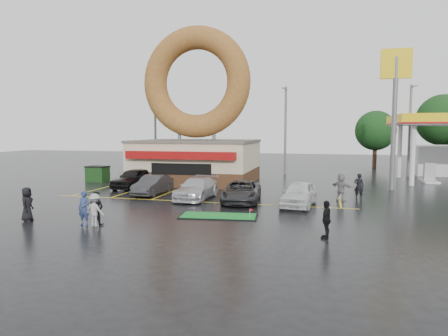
% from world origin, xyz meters
% --- Properties ---
extents(ground, '(120.00, 120.00, 0.00)m').
position_xyz_m(ground, '(0.00, 0.00, 0.00)').
color(ground, black).
rests_on(ground, ground).
extents(donut_shop, '(10.20, 8.70, 13.50)m').
position_xyz_m(donut_shop, '(-3.00, 12.97, 4.46)').
color(donut_shop, '#472B19').
rests_on(donut_shop, ground).
extents(shell_sign, '(2.20, 0.36, 10.60)m').
position_xyz_m(shell_sign, '(13.00, 12.00, 7.38)').
color(shell_sign, slate).
rests_on(shell_sign, ground).
extents(streetlight_left, '(0.40, 2.21, 9.00)m').
position_xyz_m(streetlight_left, '(-10.00, 19.92, 4.78)').
color(streetlight_left, slate).
rests_on(streetlight_left, ground).
extents(streetlight_mid, '(0.40, 2.21, 9.00)m').
position_xyz_m(streetlight_mid, '(4.00, 20.92, 4.78)').
color(streetlight_mid, slate).
rests_on(streetlight_mid, ground).
extents(streetlight_right, '(0.40, 2.21, 9.00)m').
position_xyz_m(streetlight_right, '(16.00, 21.92, 4.78)').
color(streetlight_right, slate).
rests_on(streetlight_right, ground).
extents(tree_far_c, '(6.30, 6.30, 9.00)m').
position_xyz_m(tree_far_c, '(22.00, 34.00, 5.84)').
color(tree_far_c, '#332114').
rests_on(tree_far_c, ground).
extents(tree_far_d, '(4.90, 4.90, 7.00)m').
position_xyz_m(tree_far_d, '(14.00, 32.00, 4.53)').
color(tree_far_d, '#332114').
rests_on(tree_far_d, ground).
extents(car_black, '(2.26, 4.74, 1.57)m').
position_xyz_m(car_black, '(-6.54, 7.93, 0.78)').
color(car_black, black).
rests_on(car_black, ground).
extents(car_dgrey, '(1.60, 4.18, 1.36)m').
position_xyz_m(car_dgrey, '(-3.80, 5.43, 0.68)').
color(car_dgrey, '#2D2C2F').
rests_on(car_dgrey, ground).
extents(car_silver, '(2.10, 4.89, 1.40)m').
position_xyz_m(car_silver, '(-0.21, 4.44, 0.70)').
color(car_silver, '#B9B9BE').
rests_on(car_silver, ground).
extents(car_grey, '(2.72, 5.07, 1.35)m').
position_xyz_m(car_grey, '(2.93, 3.96, 0.68)').
color(car_grey, '#2B2A2D').
rests_on(car_grey, ground).
extents(car_white, '(2.24, 4.53, 1.48)m').
position_xyz_m(car_white, '(6.54, 3.50, 0.74)').
color(car_white, silver).
rests_on(car_white, ground).
extents(person_blue, '(0.62, 0.42, 1.64)m').
position_xyz_m(person_blue, '(-3.11, -3.96, 0.82)').
color(person_blue, navy).
rests_on(person_blue, ground).
extents(person_blackjkt, '(0.82, 0.66, 1.61)m').
position_xyz_m(person_blackjkt, '(-2.58, -3.78, 0.81)').
color(person_blackjkt, black).
rests_on(person_blackjkt, ground).
extents(person_hoodie, '(1.10, 0.75, 1.56)m').
position_xyz_m(person_hoodie, '(-2.46, -4.05, 0.78)').
color(person_hoodie, '#959597').
rests_on(person_hoodie, ground).
extents(person_bystander, '(0.76, 0.96, 1.71)m').
position_xyz_m(person_bystander, '(-6.35, -3.91, 0.86)').
color(person_bystander, black).
rests_on(person_bystander, ground).
extents(person_cameraman, '(0.60, 1.01, 1.61)m').
position_xyz_m(person_cameraman, '(8.11, -3.56, 0.80)').
color(person_cameraman, black).
rests_on(person_cameraman, ground).
extents(person_walker_near, '(1.60, 1.48, 1.79)m').
position_xyz_m(person_walker_near, '(9.06, 6.03, 0.89)').
color(person_walker_near, gray).
rests_on(person_walker_near, ground).
extents(person_walker_far, '(0.69, 0.52, 1.71)m').
position_xyz_m(person_walker_far, '(10.22, 6.98, 0.86)').
color(person_walker_far, black).
rests_on(person_walker_far, ground).
extents(dumpster, '(1.89, 1.34, 1.30)m').
position_xyz_m(dumpster, '(-11.63, 10.98, 0.65)').
color(dumpster, '#1A4018').
rests_on(dumpster, ground).
extents(putting_green, '(4.24, 2.19, 0.51)m').
position_xyz_m(putting_green, '(2.63, -0.54, 0.03)').
color(putting_green, black).
rests_on(putting_green, ground).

